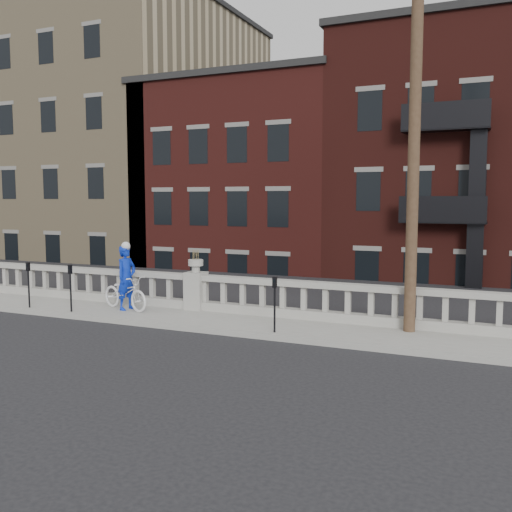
{
  "coord_description": "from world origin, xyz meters",
  "views": [
    {
      "loc": [
        8.32,
        -10.48,
        3.36
      ],
      "look_at": [
        2.26,
        3.2,
        1.88
      ],
      "focal_mm": 40.0,
      "sensor_mm": 36.0,
      "label": 1
    }
  ],
  "objects": [
    {
      "name": "balustrade",
      "position": [
        0.0,
        3.95,
        0.64
      ],
      "size": [
        28.0,
        0.34,
        1.03
      ],
      "color": "gray",
      "rests_on": "sidewalk"
    },
    {
      "name": "planter_pedestal",
      "position": [
        0.0,
        3.95,
        0.83
      ],
      "size": [
        0.55,
        0.55,
        1.76
      ],
      "color": "gray",
      "rests_on": "sidewalk"
    },
    {
      "name": "lower_level",
      "position": [
        0.56,
        23.04,
        2.63
      ],
      "size": [
        80.0,
        44.0,
        20.8
      ],
      "color": "#605E59",
      "rests_on": "ground"
    },
    {
      "name": "sidewalk",
      "position": [
        0.0,
        3.0,
        0.07
      ],
      "size": [
        32.0,
        2.2,
        0.15
      ],
      "primitive_type": "cube",
      "color": "gray",
      "rests_on": "ground"
    },
    {
      "name": "parking_meter_d",
      "position": [
        -3.1,
        2.15,
        1.0
      ],
      "size": [
        0.1,
        0.09,
        1.36
      ],
      "color": "black",
      "rests_on": "sidewalk"
    },
    {
      "name": "ground",
      "position": [
        0.0,
        0.0,
        0.0
      ],
      "size": [
        120.0,
        120.0,
        0.0
      ],
      "primitive_type": "plane",
      "color": "black",
      "rests_on": "ground"
    },
    {
      "name": "parking_meter_e",
      "position": [
        3.22,
        2.15,
        1.0
      ],
      "size": [
        0.1,
        0.09,
        1.36
      ],
      "color": "black",
      "rests_on": "sidewalk"
    },
    {
      "name": "parking_meter_c",
      "position": [
        -4.7,
        2.15,
        1.0
      ],
      "size": [
        0.1,
        0.09,
        1.36
      ],
      "color": "black",
      "rests_on": "sidewalk"
    },
    {
      "name": "bicycle",
      "position": [
        -1.86,
        3.04,
        0.65
      ],
      "size": [
        2.02,
        1.18,
        1.0
      ],
      "primitive_type": "imported",
      "rotation": [
        0.0,
        0.0,
        1.29
      ],
      "color": "silver",
      "rests_on": "sidewalk"
    },
    {
      "name": "utility_pole",
      "position": [
        6.2,
        3.6,
        5.24
      ],
      "size": [
        1.6,
        0.28,
        10.0
      ],
      "color": "#422D1E",
      "rests_on": "sidewalk"
    },
    {
      "name": "cyclist",
      "position": [
        -1.83,
        3.08,
        1.09
      ],
      "size": [
        0.54,
        0.74,
        1.89
      ],
      "primitive_type": "imported",
      "rotation": [
        0.0,
        0.0,
        1.44
      ],
      "color": "#0B26AA",
      "rests_on": "sidewalk"
    }
  ]
}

